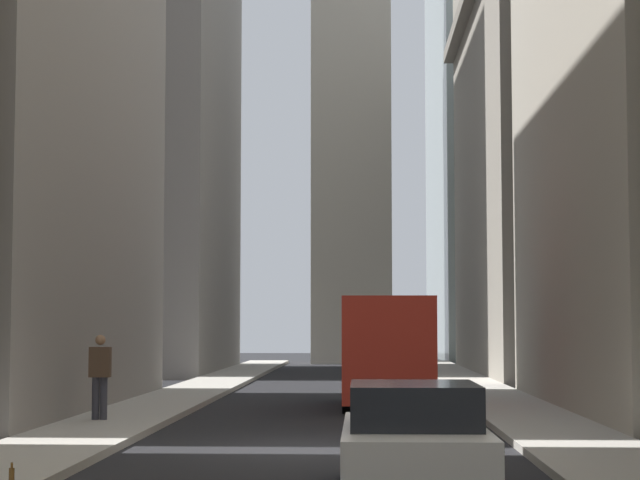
{
  "coord_description": "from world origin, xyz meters",
  "views": [
    {
      "loc": [
        -20.26,
        -0.75,
        2.15
      ],
      "look_at": [
        16.48,
        0.59,
        4.87
      ],
      "focal_mm": 64.4,
      "sensor_mm": 36.0,
      "label": 1
    }
  ],
  "objects_px": {
    "delivery_truck": "(387,351)",
    "sedan_white": "(413,442)",
    "pedestrian": "(100,373)",
    "discarded_bottle": "(12,475)"
  },
  "relations": [
    {
      "from": "pedestrian",
      "to": "discarded_bottle",
      "type": "relative_size",
      "value": 6.66
    },
    {
      "from": "sedan_white",
      "to": "delivery_truck",
      "type": "bearing_deg",
      "value": -0.0
    },
    {
      "from": "pedestrian",
      "to": "discarded_bottle",
      "type": "bearing_deg",
      "value": -173.36
    },
    {
      "from": "sedan_white",
      "to": "discarded_bottle",
      "type": "distance_m",
      "value": 5.11
    },
    {
      "from": "discarded_bottle",
      "to": "pedestrian",
      "type": "bearing_deg",
      "value": 6.64
    },
    {
      "from": "delivery_truck",
      "to": "discarded_bottle",
      "type": "relative_size",
      "value": 23.93
    },
    {
      "from": "delivery_truck",
      "to": "sedan_white",
      "type": "relative_size",
      "value": 1.5
    },
    {
      "from": "delivery_truck",
      "to": "sedan_white",
      "type": "xyz_separation_m",
      "value": [
        -15.57,
        0.0,
        -0.8
      ]
    },
    {
      "from": "discarded_bottle",
      "to": "sedan_white",
      "type": "bearing_deg",
      "value": -88.05
    },
    {
      "from": "delivery_truck",
      "to": "sedan_white",
      "type": "distance_m",
      "value": 15.59
    }
  ]
}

